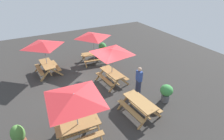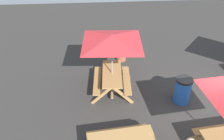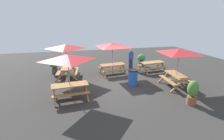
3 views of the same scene
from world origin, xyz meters
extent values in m
plane|color=#33302D|center=(0.00, 0.00, 0.00)|extent=(24.00, 24.00, 0.00)
cube|color=#A87A44|center=(0.15, 1.56, 0.74)|extent=(1.86, 0.89, 0.05)
cube|color=#A87A44|center=(0.21, 1.01, 0.45)|extent=(1.82, 0.45, 0.04)
cube|color=#A87A44|center=(0.09, 2.10, 0.45)|extent=(1.82, 0.45, 0.04)
cube|color=#A87A44|center=(-0.59, 1.11, 0.37)|extent=(0.15, 0.80, 0.81)
cube|color=#A87A44|center=(-0.66, 1.83, 0.37)|extent=(0.15, 0.80, 0.81)
cube|color=#A87A44|center=(0.96, 1.28, 0.37)|extent=(0.15, 0.80, 0.81)
cube|color=#A87A44|center=(0.89, 2.00, 0.37)|extent=(0.15, 0.80, 0.81)
cube|color=#A87A44|center=(0.15, 1.56, 0.22)|extent=(1.56, 0.24, 0.06)
cylinder|color=gray|center=(0.15, 1.56, 1.15)|extent=(0.04, 0.04, 2.30)
pyramid|color=red|center=(0.15, 1.56, 2.16)|extent=(2.81, 2.81, 0.28)
cube|color=#A87A44|center=(-3.01, 1.67, 0.74)|extent=(0.93, 1.88, 0.05)
cube|color=#A87A44|center=(-2.46, 1.60, 0.45)|extent=(0.49, 1.82, 0.04)
cube|color=#A87A44|center=(-3.55, 1.74, 0.45)|extent=(0.49, 1.82, 0.04)
cube|color=#A87A44|center=(-2.75, 0.85, 0.37)|extent=(0.80, 0.16, 0.81)
cube|color=#A87A44|center=(-3.47, 0.95, 0.37)|extent=(0.80, 0.16, 0.81)
cube|color=#A87A44|center=(-2.54, 2.40, 0.37)|extent=(0.80, 0.16, 0.81)
cube|color=#A87A44|center=(-3.27, 2.49, 0.37)|extent=(0.80, 0.16, 0.81)
cube|color=#A87A44|center=(-3.01, 1.67, 0.22)|extent=(0.27, 1.56, 0.06)
cylinder|color=gray|center=(-3.01, 1.67, 1.15)|extent=(0.04, 0.04, 2.30)
pyramid|color=red|center=(-3.01, 1.67, 2.16)|extent=(2.25, 2.25, 0.28)
cube|color=#A87A44|center=(3.25, -1.65, 0.74)|extent=(0.81, 1.84, 0.05)
cube|color=#A87A44|center=(3.80, -1.68, 0.45)|extent=(0.37, 1.81, 0.04)
cube|color=#A87A44|center=(2.70, -1.61, 0.45)|extent=(0.37, 1.81, 0.04)
cube|color=#A87A44|center=(2.83, -2.40, 0.37)|extent=(0.80, 0.11, 0.81)
cube|color=#A87A44|center=(3.66, -0.89, 0.37)|extent=(0.80, 0.11, 0.81)
cube|color=#A87A44|center=(2.93, -0.85, 0.37)|extent=(0.80, 0.11, 0.81)
cube|color=#A87A44|center=(3.25, -1.65, 0.22)|extent=(0.17, 1.56, 0.06)
cylinder|color=gray|center=(3.25, -1.65, 1.15)|extent=(0.04, 0.04, 2.30)
pyramid|color=red|center=(3.25, -1.65, 2.16)|extent=(2.82, 2.82, 0.28)
cube|color=#A87A44|center=(-2.92, -1.78, 0.74)|extent=(1.85, 0.85, 0.05)
cube|color=#A87A44|center=(-2.87, -2.33, 0.45)|extent=(1.82, 0.41, 0.04)
cube|color=#A87A44|center=(-2.96, -1.23, 0.45)|extent=(1.82, 0.41, 0.04)
cube|color=#A87A44|center=(-3.66, -2.21, 0.37)|extent=(0.13, 0.80, 0.81)
cube|color=#A87A44|center=(-3.72, -1.49, 0.37)|extent=(0.13, 0.80, 0.81)
cube|color=#A87A44|center=(-2.11, -2.08, 0.37)|extent=(0.13, 0.80, 0.81)
cube|color=#A87A44|center=(-2.17, -1.35, 0.37)|extent=(0.13, 0.80, 0.81)
cube|color=#A87A44|center=(-2.92, -1.78, 0.22)|extent=(1.56, 0.20, 0.06)
cylinder|color=gray|center=(-2.92, -1.78, 1.15)|extent=(0.04, 0.04, 2.30)
pyramid|color=red|center=(-2.92, -1.78, 2.16)|extent=(2.16, 2.16, 0.28)
cube|color=#A87A44|center=(3.23, 1.44, 0.74)|extent=(1.86, 0.88, 0.05)
cube|color=#A87A44|center=(3.29, 0.89, 0.45)|extent=(1.82, 0.44, 0.04)
cube|color=#A87A44|center=(3.18, 1.98, 0.45)|extent=(1.82, 0.44, 0.04)
cube|color=#A87A44|center=(2.49, 1.00, 0.37)|extent=(0.14, 0.80, 0.81)
cube|color=#A87A44|center=(2.42, 1.72, 0.37)|extent=(0.14, 0.80, 0.81)
cube|color=#A87A44|center=(4.05, 1.15, 0.37)|extent=(0.14, 0.80, 0.81)
cube|color=#A87A44|center=(3.97, 1.88, 0.37)|extent=(0.14, 0.80, 0.81)
cube|color=#A87A44|center=(3.23, 1.44, 0.22)|extent=(1.56, 0.23, 0.06)
cylinder|color=blue|center=(0.83, -0.78, 0.45)|extent=(0.56, 0.56, 0.90)
cylinder|color=black|center=(0.83, -0.78, 0.94)|extent=(0.59, 0.59, 0.08)
ellipsoid|color=#4C7F38|center=(2.66, -3.82, 0.79)|extent=(0.51, 0.51, 0.79)
cylinder|color=#59595B|center=(-3.96, 2.83, 0.20)|extent=(0.44, 0.44, 0.40)
ellipsoid|color=#3D8C42|center=(-3.96, 2.83, 0.74)|extent=(0.64, 0.64, 0.68)
cylinder|color=#59595B|center=(3.11, 3.24, 0.20)|extent=(0.44, 0.44, 0.40)
ellipsoid|color=#3D8C42|center=(3.11, 3.24, 0.70)|extent=(0.67, 0.67, 0.61)
cube|color=#2D334C|center=(1.82, 2.36, 0.42)|extent=(0.29, 0.20, 0.85)
cube|color=#334C99|center=(1.82, 2.36, 1.15)|extent=(0.37, 0.24, 0.60)
sphere|color=tan|center=(1.82, 2.36, 1.56)|extent=(0.22, 0.22, 0.22)
camera|label=1|loc=(8.38, -2.80, 6.14)|focal=28.00mm
camera|label=2|loc=(3.83, 5.90, 5.91)|focal=40.00mm
camera|label=3|loc=(-2.85, -10.21, 3.96)|focal=28.00mm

